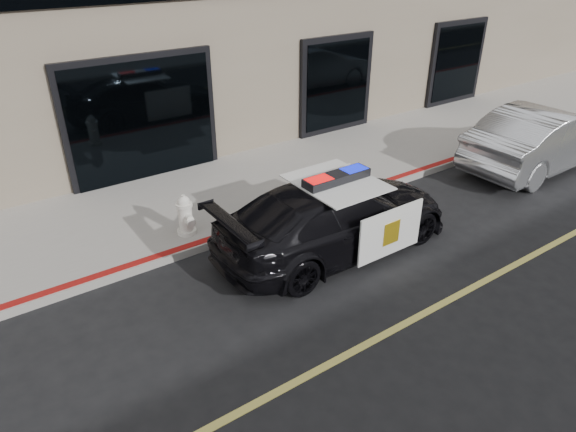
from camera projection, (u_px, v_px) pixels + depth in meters
ground at (397, 328)px, 7.45m from camera, size 120.00×120.00×0.00m
sidewalk_n at (224, 193)px, 11.20m from camera, size 60.00×3.50×0.15m
police_car at (335, 216)px, 9.06m from camera, size 2.06×4.53×1.48m
silver_sedan at (544, 138)px, 12.32m from camera, size 1.80×4.66×1.51m
fire_hydrant at (185, 216)px, 9.37m from camera, size 0.36×0.49×0.78m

